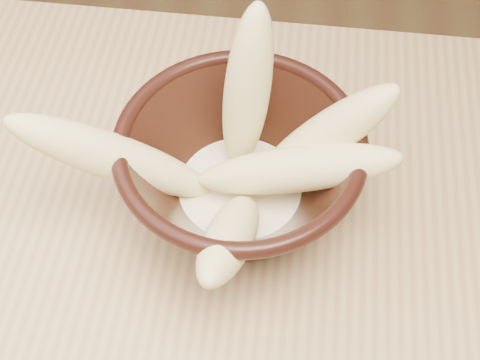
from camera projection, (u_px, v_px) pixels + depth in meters
The scene contains 7 objects.
bowl at pixel (240, 174), 0.55m from camera, with size 0.20×0.20×0.11m.
milk_puddle at pixel (240, 192), 0.57m from camera, with size 0.11×0.11×0.02m, color #F8E8C7.
banana_upright at pixel (247, 92), 0.52m from camera, with size 0.04×0.04×0.16m, color #F3DC90.
banana_left at pixel (116, 158), 0.52m from camera, with size 0.04×0.04×0.18m, color #F3DC90.
banana_right at pixel (323, 138), 0.53m from camera, with size 0.04×0.04×0.15m, color #F3DC90.
banana_across at pixel (296, 169), 0.52m from camera, with size 0.04×0.04×0.17m, color #F3DC90.
banana_front at pixel (230, 237), 0.50m from camera, with size 0.04×0.04×0.13m, color #F3DC90.
Camera 1 is at (0.26, -0.17, 1.26)m, focal length 50.00 mm.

